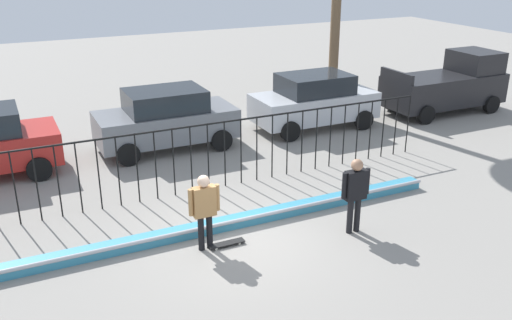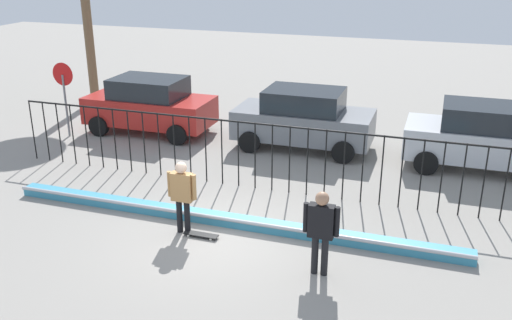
% 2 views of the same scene
% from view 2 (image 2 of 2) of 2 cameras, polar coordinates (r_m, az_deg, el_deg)
% --- Properties ---
extents(ground_plane, '(60.00, 60.00, 0.00)m').
position_cam_2_polar(ground_plane, '(12.76, -4.21, -7.63)').
color(ground_plane, gray).
extents(bowl_coping_ledge, '(11.00, 0.40, 0.27)m').
position_cam_2_polar(bowl_coping_ledge, '(13.21, -3.19, -5.98)').
color(bowl_coping_ledge, teal).
rests_on(bowl_coping_ledge, ground).
extents(perimeter_fence, '(14.04, 0.04, 1.81)m').
position_cam_2_polar(perimeter_fence, '(14.73, -0.09, 1.17)').
color(perimeter_fence, black).
rests_on(perimeter_fence, ground).
extents(skateboarder, '(0.68, 0.26, 1.69)m').
position_cam_2_polar(skateboarder, '(12.55, -7.44, -3.10)').
color(skateboarder, black).
rests_on(skateboarder, ground).
extents(skateboard, '(0.80, 0.20, 0.07)m').
position_cam_2_polar(skateboard, '(12.72, -5.57, -7.46)').
color(skateboard, black).
rests_on(skateboard, ground).
extents(camera_operator, '(0.71, 0.27, 1.75)m').
position_cam_2_polar(camera_operator, '(10.95, 6.55, -6.58)').
color(camera_operator, black).
rests_on(camera_operator, ground).
extents(parked_car_red, '(4.30, 2.12, 1.90)m').
position_cam_2_polar(parked_car_red, '(19.77, -10.64, 5.50)').
color(parked_car_red, '#B2231E').
rests_on(parked_car_red, ground).
extents(parked_car_gray, '(4.30, 2.12, 1.90)m').
position_cam_2_polar(parked_car_gray, '(17.90, 4.80, 4.19)').
color(parked_car_gray, slate).
rests_on(parked_car_gray, ground).
extents(parked_car_silver, '(4.30, 2.12, 1.90)m').
position_cam_2_polar(parked_car_silver, '(17.35, 21.89, 2.19)').
color(parked_car_silver, '#B7BABF').
rests_on(parked_car_silver, ground).
extents(stop_sign, '(0.76, 0.07, 2.50)m').
position_cam_2_polar(stop_sign, '(19.86, -18.71, 6.74)').
color(stop_sign, slate).
rests_on(stop_sign, ground).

